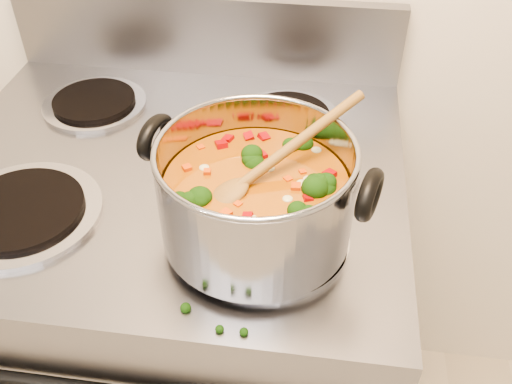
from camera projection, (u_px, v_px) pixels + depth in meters
The scene contains 4 objects.
electric_range at pixel (190, 325), 1.25m from camera, with size 0.78×0.71×1.08m.
stockpot at pixel (256, 195), 0.77m from camera, with size 0.33×0.26×0.16m.
wooden_spoon at pixel (263, 168), 0.74m from camera, with size 0.21×0.19×0.10m.
cooktop_crumbs at pixel (238, 206), 0.87m from camera, with size 0.35×0.30×0.01m.
Camera 1 is at (0.32, 0.43, 1.51)m, focal length 40.00 mm.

